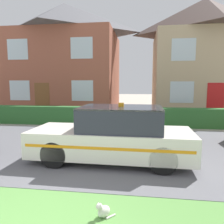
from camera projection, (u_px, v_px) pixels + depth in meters
The scene contains 6 objects.
road_strip at pixel (91, 147), 7.12m from camera, with size 28.00×5.91×0.01m, color #5B5B60.
garden_hedge at pixel (125, 117), 10.62m from camera, with size 13.51×0.58×0.91m, color #2D662D.
police_car at pixel (114, 135), 5.74m from camera, with size 4.23×1.65×1.56m.
cat at pixel (103, 211), 3.37m from camera, with size 0.30×0.25×0.27m.
house_left at pixel (65, 57), 16.71m from camera, with size 8.11×6.24×7.98m.
house_right at pixel (204, 56), 15.36m from camera, with size 7.12×5.73×7.86m.
Camera 1 is at (1.62, -2.53, 2.06)m, focal length 35.00 mm.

